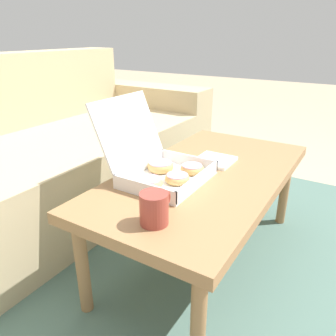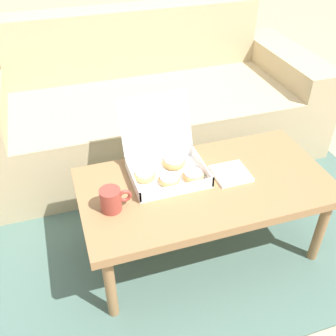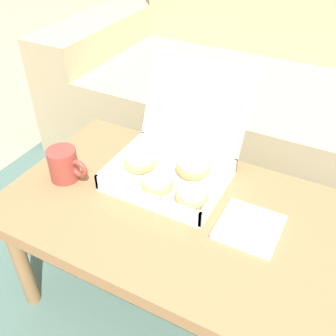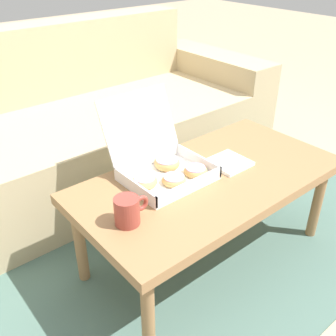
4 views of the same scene
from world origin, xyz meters
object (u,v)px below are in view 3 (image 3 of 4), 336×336
at_px(coffee_mug, 64,165).
at_px(couch, 285,107).
at_px(coffee_table, 200,228).
at_px(pastry_box, 175,161).

bearing_deg(coffee_mug, couch, 67.07).
bearing_deg(couch, coffee_table, -90.00).
bearing_deg(coffee_table, coffee_mug, -174.97).
bearing_deg(couch, coffee_mug, -112.93).
bearing_deg(pastry_box, coffee_mug, -149.67).
xyz_separation_m(couch, coffee_table, (0.00, -0.93, 0.09)).
relative_size(coffee_table, pastry_box, 3.01).
distance_m(couch, pastry_box, 0.84).
distance_m(coffee_table, pastry_box, 0.21).
bearing_deg(pastry_box, coffee_table, -41.70).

